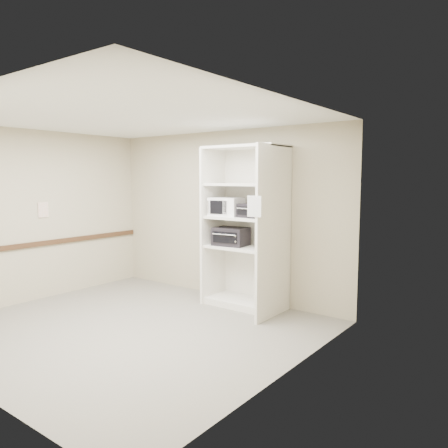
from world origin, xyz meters
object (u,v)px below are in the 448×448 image
Objects in this scene: shelving_unit at (248,233)px; toaster_oven_upper at (251,211)px; microwave at (226,207)px; toaster_oven_lower at (231,236)px.

toaster_oven_upper is at bearing -30.93° from shelving_unit.
microwave reaches higher than toaster_oven_upper.
toaster_oven_lower is at bearing -0.85° from microwave.
shelving_unit is 0.36m from toaster_oven_upper.
microwave is 0.46m from toaster_oven_upper.
toaster_oven_upper is 0.56m from toaster_oven_lower.
toaster_oven_lower is (-0.38, 0.02, -0.41)m from toaster_oven_upper.
microwave reaches higher than toaster_oven_lower.
toaster_oven_upper is at bearing -7.80° from microwave.
toaster_oven_upper is (0.10, -0.06, 0.34)m from shelving_unit.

